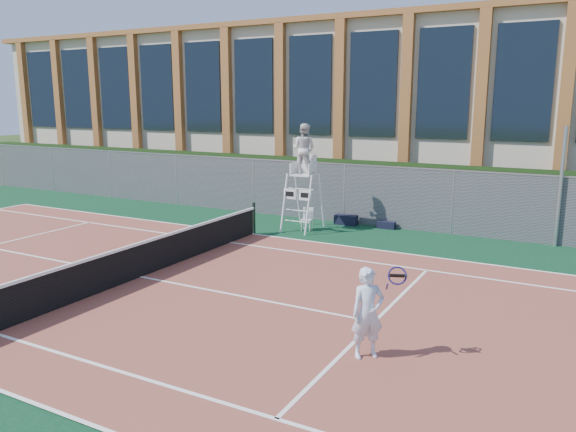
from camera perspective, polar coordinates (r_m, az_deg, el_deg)
The scene contains 13 objects.
ground at distance 15.16m, azimuth -14.75°, elevation -6.10°, with size 120.00×120.00×0.00m, color #233814.
apron at distance 15.87m, azimuth -12.29°, elevation -5.17°, with size 36.00×20.00×0.01m, color #0B321A.
tennis_court at distance 15.16m, azimuth -14.75°, elevation -6.02°, with size 23.77×10.97×0.02m, color brown.
tennis_net at distance 15.01m, azimuth -14.85°, elevation -4.14°, with size 0.10×11.30×1.10m.
fence at distance 21.97m, azimuth 0.91°, elevation 2.66°, with size 40.00×0.06×2.20m, color #595E60, non-canonical shape.
hedge at distance 23.03m, azimuth 2.29°, elevation 3.06°, with size 40.00×1.40×2.20m, color black.
building at distance 30.12m, azimuth 9.15°, elevation 10.75°, with size 45.00×10.60×8.22m.
steel_pole at distance 19.34m, azimuth 25.95°, elevation 2.63°, with size 0.12×0.12×3.77m, color #9EA0A5.
umpire_chair at distance 19.69m, azimuth 1.62°, elevation 6.54°, with size 1.06×1.63×3.80m.
plastic_chair at distance 19.90m, azimuth 2.00°, elevation -0.10°, with size 0.43×0.43×0.81m.
sports_bag_near at distance 20.90m, azimuth 5.91°, elevation -0.40°, with size 0.84×0.34×0.36m, color black.
sports_bag_far at distance 20.49m, azimuth 9.96°, elevation -0.90°, with size 0.64×0.28×0.25m, color black.
tennis_player at distance 10.10m, azimuth 8.13°, elevation -9.69°, with size 0.98×0.78×1.66m.
Camera 1 is at (10.02, -10.45, 4.50)m, focal length 35.00 mm.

